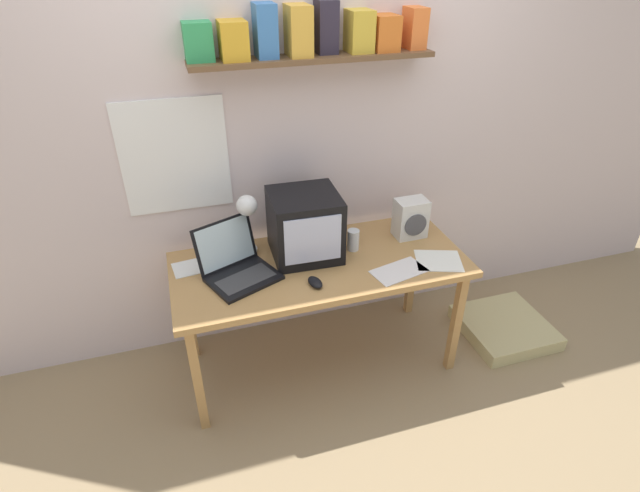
{
  "coord_description": "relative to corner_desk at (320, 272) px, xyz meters",
  "views": [
    {
      "loc": [
        -0.65,
        -2.09,
        2.17
      ],
      "look_at": [
        0.0,
        0.0,
        0.81
      ],
      "focal_mm": 28.0,
      "sensor_mm": 36.0,
      "label": 1
    }
  ],
  "objects": [
    {
      "name": "floor_cushion",
      "position": [
        1.2,
        -0.11,
        -0.6
      ],
      "size": [
        0.52,
        0.52,
        0.09
      ],
      "color": "#C8BB81",
      "rests_on": "ground_plane"
    },
    {
      "name": "computer_mouse",
      "position": [
        -0.08,
        -0.19,
        0.08
      ],
      "size": [
        0.08,
        0.11,
        0.03
      ],
      "rotation": [
        0.0,
        0.0,
        0.2
      ],
      "color": "black",
      "rests_on": "corner_desk"
    },
    {
      "name": "loose_paper_near_laptop",
      "position": [
        0.6,
        -0.18,
        0.07
      ],
      "size": [
        0.29,
        0.27,
        0.0
      ],
      "rotation": [
        0.0,
        0.0,
        -0.34
      ],
      "color": "white",
      "rests_on": "corner_desk"
    },
    {
      "name": "open_notebook",
      "position": [
        0.36,
        -0.2,
        0.07
      ],
      "size": [
        0.31,
        0.21,
        0.0
      ],
      "rotation": [
        0.0,
        0.0,
        0.23
      ],
      "color": "white",
      "rests_on": "corner_desk"
    },
    {
      "name": "crt_monitor",
      "position": [
        -0.05,
        0.11,
        0.24
      ],
      "size": [
        0.37,
        0.36,
        0.35
      ],
      "rotation": [
        0.0,
        0.0,
        -0.04
      ],
      "color": "black",
      "rests_on": "corner_desk"
    },
    {
      "name": "back_wall",
      "position": [
        -0.0,
        0.45,
        0.67
      ],
      "size": [
        5.6,
        0.24,
        2.6
      ],
      "color": "silver",
      "rests_on": "ground_plane"
    },
    {
      "name": "juice_glass",
      "position": [
        0.21,
        0.07,
        0.12
      ],
      "size": [
        0.07,
        0.07,
        0.12
      ],
      "color": "white",
      "rests_on": "corner_desk"
    },
    {
      "name": "loose_paper_near_monitor",
      "position": [
        -0.62,
        0.15,
        0.07
      ],
      "size": [
        0.27,
        0.18,
        0.0
      ],
      "rotation": [
        0.0,
        0.0,
        0.12
      ],
      "color": "white",
      "rests_on": "corner_desk"
    },
    {
      "name": "corner_desk",
      "position": [
        0.0,
        0.0,
        0.0
      ],
      "size": [
        1.54,
        0.67,
        0.71
      ],
      "color": "#B5854C",
      "rests_on": "ground_plane"
    },
    {
      "name": "ground_plane",
      "position": [
        0.0,
        0.0,
        -0.64
      ],
      "size": [
        12.0,
        12.0,
        0.0
      ],
      "primitive_type": "plane",
      "color": "#9B825D"
    },
    {
      "name": "space_heater",
      "position": [
        0.57,
        0.11,
        0.18
      ],
      "size": [
        0.18,
        0.13,
        0.22
      ],
      "rotation": [
        0.0,
        0.0,
        0.02
      ],
      "color": "silver",
      "rests_on": "corner_desk"
    },
    {
      "name": "laptop",
      "position": [
        -0.44,
        0.02,
        0.13
      ],
      "size": [
        0.42,
        0.42,
        0.26
      ],
      "rotation": [
        0.0,
        0.0,
        0.4
      ],
      "color": "black",
      "rests_on": "corner_desk"
    },
    {
      "name": "desk_lamp",
      "position": [
        -0.34,
        0.17,
        0.32
      ],
      "size": [
        0.12,
        0.17,
        0.36
      ],
      "rotation": [
        0.0,
        0.0,
        0.17
      ],
      "color": "white",
      "rests_on": "corner_desk"
    }
  ]
}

